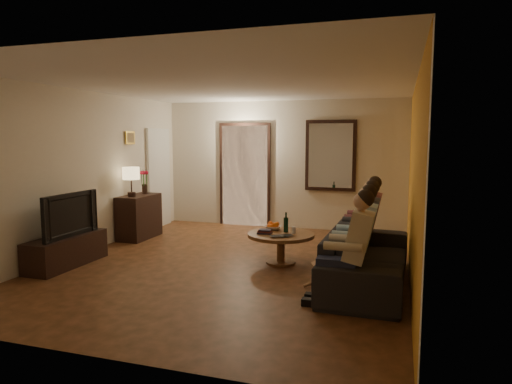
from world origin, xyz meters
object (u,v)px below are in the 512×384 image
(person_a, at_px, (352,254))
(tv_stand, at_px, (66,251))
(person_d, at_px, (365,224))
(coffee_table, at_px, (281,248))
(table_lamp, at_px, (131,182))
(tv, at_px, (65,215))
(dog, at_px, (332,265))
(person_c, at_px, (362,232))
(person_b, at_px, (358,242))
(dresser, at_px, (139,217))
(bowl, at_px, (273,228))
(wine_bottle, at_px, (286,222))
(laptop, at_px, (283,237))
(sofa, at_px, (367,257))

(person_a, bearing_deg, tv_stand, 174.12)
(person_d, distance_m, coffee_table, 1.28)
(table_lamp, xyz_separation_m, tv, (0.00, -1.72, -0.32))
(person_a, bearing_deg, dog, 116.27)
(table_lamp, bearing_deg, person_c, -12.91)
(person_b, bearing_deg, person_c, 90.00)
(dresser, xyz_separation_m, bowl, (2.75, -0.65, 0.08))
(person_d, bearing_deg, wine_bottle, -169.63)
(person_d, bearing_deg, person_a, -90.00)
(tv, height_order, person_b, person_b)
(table_lamp, bearing_deg, laptop, -17.06)
(sofa, distance_m, person_b, 0.41)
(table_lamp, bearing_deg, coffee_table, -12.51)
(coffee_table, bearing_deg, laptop, -70.35)
(coffee_table, height_order, wine_bottle, wine_bottle)
(person_b, bearing_deg, coffee_table, 142.99)
(person_c, distance_m, bowl, 1.46)
(dresser, distance_m, person_b, 4.48)
(person_a, bearing_deg, coffee_table, 128.42)
(tv, height_order, coffee_table, tv)
(person_a, bearing_deg, person_c, 90.00)
(tv_stand, xyz_separation_m, person_a, (4.12, -0.42, 0.38))
(tv, xyz_separation_m, sofa, (4.22, 0.48, -0.41))
(wine_bottle, bearing_deg, person_d, 10.37)
(tv_stand, bearing_deg, dresser, 90.00)
(tv_stand, distance_m, person_a, 4.16)
(sofa, bearing_deg, person_b, 163.26)
(person_d, bearing_deg, dog, -104.31)
(tv_stand, bearing_deg, person_d, 18.48)
(person_b, distance_m, bowl, 1.76)
(person_a, relative_size, person_d, 1.00)
(person_c, xyz_separation_m, coffee_table, (-1.18, 0.29, -0.38))
(person_a, relative_size, bowl, 4.63)
(person_d, relative_size, wine_bottle, 3.87)
(person_c, distance_m, person_d, 0.60)
(sofa, xyz_separation_m, person_b, (-0.10, -0.30, 0.25))
(person_a, height_order, wine_bottle, person_a)
(person_d, xyz_separation_m, laptop, (-1.08, -0.59, -0.14))
(dresser, xyz_separation_m, person_a, (4.12, -2.36, 0.20))
(sofa, relative_size, person_a, 1.97)
(dresser, xyz_separation_m, tv_stand, (0.00, -1.94, -0.18))
(dresser, height_order, coffee_table, dresser)
(person_b, height_order, wine_bottle, person_b)
(person_c, height_order, wine_bottle, person_c)
(person_b, distance_m, laptop, 1.25)
(person_b, bearing_deg, table_lamp, 159.45)
(table_lamp, height_order, dog, table_lamp)
(bowl, height_order, laptop, bowl)
(person_a, distance_m, bowl, 2.19)
(person_a, bearing_deg, sofa, 83.66)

